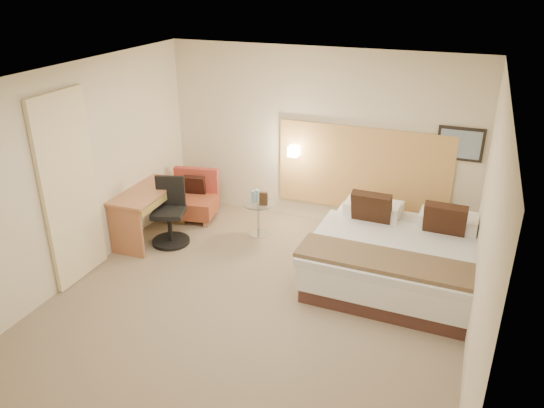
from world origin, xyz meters
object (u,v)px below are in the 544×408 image
at_px(side_table, 259,217).
at_px(desk_chair, 170,217).
at_px(bed, 400,255).
at_px(lounge_chair, 194,199).
at_px(desk, 148,200).

bearing_deg(side_table, desk_chair, -148.68).
relative_size(bed, lounge_chair, 2.65).
bearing_deg(lounge_chair, desk_chair, -83.38).
xyz_separation_m(bed, lounge_chair, (-3.38, 0.71, -0.04)).
bearing_deg(bed, desk_chair, -176.97).
bearing_deg(desk_chair, desk, -179.80).
relative_size(lounge_chair, desk_chair, 0.86).
relative_size(side_table, desk_chair, 0.54).
xyz_separation_m(bed, side_table, (-2.17, 0.50, -0.05)).
bearing_deg(bed, side_table, 166.92).
bearing_deg(lounge_chair, desk, -105.30).
bearing_deg(side_table, desk, -155.03).
distance_m(bed, lounge_chair, 3.46).
bearing_deg(side_table, lounge_chair, 170.46).
bearing_deg(bed, lounge_chair, 168.18).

